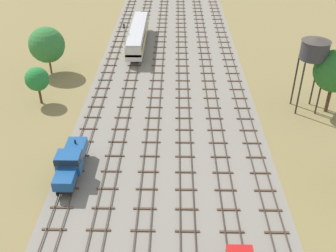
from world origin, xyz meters
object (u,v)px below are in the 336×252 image
(diesel_railcar_left_midfar, at_px, (138,34))
(water_tower, at_px, (315,50))
(signal_post_nearest, at_px, (125,35))
(shunter_loco_far_left_mid, at_px, (70,162))

(diesel_railcar_left_midfar, xyz_separation_m, water_tower, (26.17, -24.09, 6.60))
(diesel_railcar_left_midfar, height_order, signal_post_nearest, signal_post_nearest)
(signal_post_nearest, bearing_deg, shunter_loco_far_left_mid, -93.38)
(shunter_loco_far_left_mid, height_order, signal_post_nearest, signal_post_nearest)
(shunter_loco_far_left_mid, distance_m, water_tower, 35.14)
(shunter_loco_far_left_mid, bearing_deg, signal_post_nearest, 86.62)
(water_tower, bearing_deg, diesel_railcar_left_midfar, 137.37)
(shunter_loco_far_left_mid, bearing_deg, water_tower, 27.58)
(water_tower, relative_size, signal_post_nearest, 1.85)
(diesel_railcar_left_midfar, bearing_deg, signal_post_nearest, -121.91)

